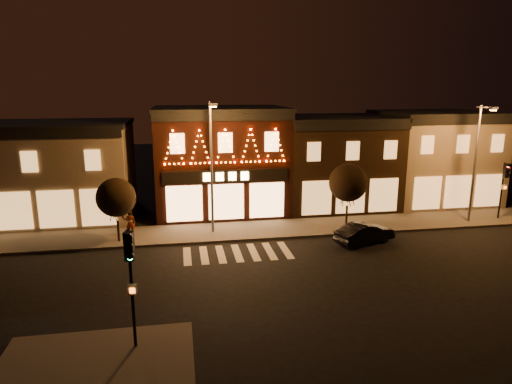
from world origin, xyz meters
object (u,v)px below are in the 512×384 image
object	(u,v)px
pedestrian	(130,223)
traffic_signal_near	(130,267)
streetlamp_mid	(212,158)
dark_sedan	(365,233)

from	to	relation	value
pedestrian	traffic_signal_near	bearing A→B (deg)	97.43
streetlamp_mid	dark_sedan	xyz separation A→B (m)	(9.46, -3.32, -4.63)
streetlamp_mid	dark_sedan	bearing A→B (deg)	-17.63
streetlamp_mid	dark_sedan	world-z (taller)	streetlamp_mid
traffic_signal_near	pedestrian	world-z (taller)	traffic_signal_near
dark_sedan	streetlamp_mid	bearing A→B (deg)	50.91
traffic_signal_near	streetlamp_mid	distance (m)	13.98
traffic_signal_near	streetlamp_mid	world-z (taller)	streetlamp_mid
streetlamp_mid	pedestrian	xyz separation A→B (m)	(-5.45, 0.36, -4.29)
traffic_signal_near	streetlamp_mid	size ratio (longest dim) A/B	0.53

